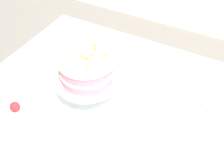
{
  "coord_description": "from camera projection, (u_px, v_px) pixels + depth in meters",
  "views": [
    {
      "loc": [
        0.42,
        -0.92,
        1.78
      ],
      "look_at": [
        -0.07,
        -0.01,
        0.86
      ],
      "focal_mm": 52.26,
      "sensor_mm": 36.0,
      "label": 1
    }
  ],
  "objects": [
    {
      "name": "fallen_rose",
      "position": [
        14.0,
        107.0,
        1.4
      ],
      "size": [
        0.14,
        0.14,
        0.05
      ],
      "color": "#2D6028",
      "rests_on": "dining_table"
    },
    {
      "name": "cake_stand",
      "position": [
        87.0,
        81.0,
        1.44
      ],
      "size": [
        0.29,
        0.29,
        0.1
      ],
      "color": "silver",
      "rests_on": "linen_napkin"
    },
    {
      "name": "linen_napkin",
      "position": [
        88.0,
        95.0,
        1.49
      ],
      "size": [
        0.37,
        0.37,
        0.0
      ],
      "primitive_type": "cube",
      "rotation": [
        0.0,
        0.0,
        -0.19
      ],
      "color": "white",
      "rests_on": "dining_table"
    },
    {
      "name": "dining_table",
      "position": [
        125.0,
        122.0,
        1.49
      ],
      "size": [
        1.4,
        1.0,
        0.74
      ],
      "color": "white",
      "rests_on": "ground"
    },
    {
      "name": "layer_cake",
      "position": [
        87.0,
        68.0,
        1.39
      ],
      "size": [
        0.24,
        0.24,
        0.12
      ],
      "color": "#CC7A84",
      "rests_on": "cake_stand"
    },
    {
      "name": "loose_petal_0",
      "position": [
        207.0,
        111.0,
        1.41
      ],
      "size": [
        0.04,
        0.04,
        0.0
      ],
      "primitive_type": "ellipsoid",
      "rotation": [
        0.0,
        0.0,
        5.31
      ],
      "color": "#E56B51",
      "rests_on": "dining_table"
    }
  ]
}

